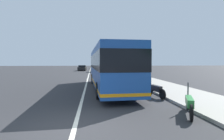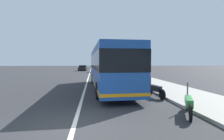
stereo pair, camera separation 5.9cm
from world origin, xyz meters
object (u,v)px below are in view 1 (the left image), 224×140
object	(u,v)px
coach_bus	(109,66)
motorcycle_far_end	(156,90)
car_behind_bus	(82,68)
motorcycle_angled	(189,104)
car_far_distant	(95,67)
car_oncoming	(97,69)

from	to	relation	value
coach_bus	motorcycle_far_end	bearing A→B (deg)	-147.75
car_behind_bus	coach_bus	bearing A→B (deg)	9.87
motorcycle_far_end	car_behind_bus	distance (m)	36.36
motorcycle_far_end	motorcycle_angled	bearing A→B (deg)	171.09
motorcycle_angled	car_far_distant	distance (m)	52.55
coach_bus	motorcycle_far_end	distance (m)	4.69
coach_bus	car_behind_bus	world-z (taller)	coach_bus
coach_bus	car_far_distant	xyz separation A→B (m)	(45.07, 0.41, -1.16)
motorcycle_angled	motorcycle_far_end	distance (m)	3.70
motorcycle_angled	car_far_distant	xyz separation A→B (m)	(52.46, 3.00, 0.22)
coach_bus	car_behind_bus	size ratio (longest dim) A/B	2.78
motorcycle_angled	car_far_distant	size ratio (longest dim) A/B	0.50
motorcycle_angled	car_far_distant	world-z (taller)	car_far_distant
car_oncoming	car_far_distant	distance (m)	19.65
motorcycle_angled	coach_bus	bearing A→B (deg)	44.45
car_oncoming	motorcycle_far_end	bearing A→B (deg)	-171.94
car_behind_bus	car_oncoming	size ratio (longest dim) A/B	0.98
car_oncoming	car_behind_bus	bearing A→B (deg)	31.37
coach_bus	motorcycle_angled	world-z (taller)	coach_bus
motorcycle_far_end	car_oncoming	xyz separation A→B (m)	(29.12, 2.81, 0.28)
coach_bus	car_oncoming	xyz separation A→B (m)	(25.43, 0.26, -1.10)
car_behind_bus	car_far_distant	xyz separation A→B (m)	(12.99, -3.51, 0.01)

